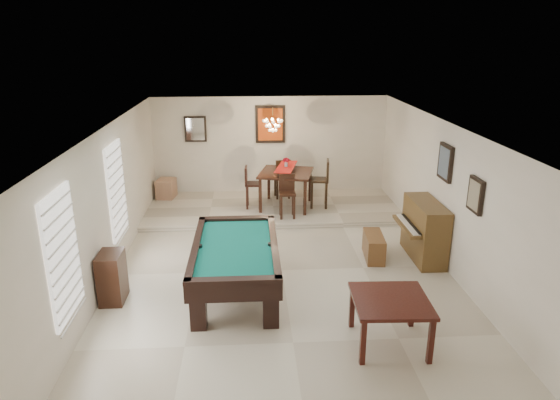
{
  "coord_description": "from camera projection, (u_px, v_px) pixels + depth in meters",
  "views": [
    {
      "loc": [
        -0.57,
        -8.19,
        4.09
      ],
      "look_at": [
        0.0,
        0.6,
        1.15
      ],
      "focal_mm": 32.0,
      "sensor_mm": 36.0,
      "label": 1
    }
  ],
  "objects": [
    {
      "name": "ground_plane",
      "position": [
        282.0,
        271.0,
        9.09
      ],
      "size": [
        6.0,
        9.0,
        0.02
      ],
      "primitive_type": "cube",
      "color": "beige"
    },
    {
      "name": "wall_back",
      "position": [
        270.0,
        147.0,
        12.93
      ],
      "size": [
        6.0,
        0.04,
        2.6
      ],
      "primitive_type": "cube",
      "color": "silver",
      "rests_on": "ground_plane"
    },
    {
      "name": "wall_front",
      "position": [
        317.0,
        366.0,
        4.41
      ],
      "size": [
        6.0,
        0.04,
        2.6
      ],
      "primitive_type": "cube",
      "color": "silver",
      "rests_on": "ground_plane"
    },
    {
      "name": "wall_left",
      "position": [
        107.0,
        206.0,
        8.49
      ],
      "size": [
        0.04,
        9.0,
        2.6
      ],
      "primitive_type": "cube",
      "color": "silver",
      "rests_on": "ground_plane"
    },
    {
      "name": "wall_right",
      "position": [
        450.0,
        199.0,
        8.85
      ],
      "size": [
        0.04,
        9.0,
        2.6
      ],
      "primitive_type": "cube",
      "color": "silver",
      "rests_on": "ground_plane"
    },
    {
      "name": "ceiling",
      "position": [
        282.0,
        129.0,
        8.26
      ],
      "size": [
        6.0,
        9.0,
        0.04
      ],
      "primitive_type": "cube",
      "color": "white",
      "rests_on": "wall_back"
    },
    {
      "name": "dining_step",
      "position": [
        273.0,
        208.0,
        12.14
      ],
      "size": [
        6.0,
        2.5,
        0.12
      ],
      "primitive_type": "cube",
      "color": "beige",
      "rests_on": "ground_plane"
    },
    {
      "name": "window_left_front",
      "position": [
        63.0,
        255.0,
        6.38
      ],
      "size": [
        0.06,
        1.0,
        1.7
      ],
      "primitive_type": "cube",
      "color": "white",
      "rests_on": "wall_left"
    },
    {
      "name": "window_left_rear",
      "position": [
        117.0,
        190.0,
        9.03
      ],
      "size": [
        0.06,
        1.0,
        1.7
      ],
      "primitive_type": "cube",
      "color": "white",
      "rests_on": "wall_left"
    },
    {
      "name": "pool_table",
      "position": [
        236.0,
        270.0,
        8.16
      ],
      "size": [
        1.37,
        2.53,
        0.84
      ],
      "primitive_type": null,
      "rotation": [
        0.0,
        0.0,
        -0.0
      ],
      "color": "black",
      "rests_on": "ground_plane"
    },
    {
      "name": "square_table",
      "position": [
        389.0,
        322.0,
        6.83
      ],
      "size": [
        1.05,
        1.05,
        0.7
      ],
      "primitive_type": null,
      "rotation": [
        0.0,
        0.0,
        -0.04
      ],
      "color": "black",
      "rests_on": "ground_plane"
    },
    {
      "name": "upright_piano",
      "position": [
        418.0,
        231.0,
        9.43
      ],
      "size": [
        0.75,
        1.33,
        1.11
      ],
      "primitive_type": null,
      "color": "brown",
      "rests_on": "ground_plane"
    },
    {
      "name": "piano_bench",
      "position": [
        374.0,
        246.0,
        9.52
      ],
      "size": [
        0.4,
        0.87,
        0.47
      ],
      "primitive_type": "cube",
      "rotation": [
        0.0,
        0.0,
        -0.09
      ],
      "color": "brown",
      "rests_on": "ground_plane"
    },
    {
      "name": "apothecary_chest",
      "position": [
        112.0,
        277.0,
        7.94
      ],
      "size": [
        0.36,
        0.55,
        0.82
      ],
      "primitive_type": "cube",
      "color": "black",
      "rests_on": "ground_plane"
    },
    {
      "name": "dining_table",
      "position": [
        286.0,
        187.0,
        11.91
      ],
      "size": [
        1.44,
        1.44,
        0.99
      ],
      "primitive_type": null,
      "rotation": [
        0.0,
        0.0,
        -0.23
      ],
      "color": "black",
      "rests_on": "dining_step"
    },
    {
      "name": "flower_vase",
      "position": [
        286.0,
        162.0,
        11.72
      ],
      "size": [
        0.16,
        0.16,
        0.22
      ],
      "primitive_type": null,
      "rotation": [
        0.0,
        0.0,
        -0.33
      ],
      "color": "red",
      "rests_on": "dining_table"
    },
    {
      "name": "dining_chair_south",
      "position": [
        287.0,
        197.0,
        11.22
      ],
      "size": [
        0.36,
        0.36,
        0.97
      ],
      "primitive_type": null,
      "rotation": [
        0.0,
        0.0,
        0.01
      ],
      "color": "black",
      "rests_on": "dining_step"
    },
    {
      "name": "dining_chair_north",
      "position": [
        282.0,
        178.0,
        12.6
      ],
      "size": [
        0.42,
        0.42,
        1.01
      ],
      "primitive_type": null,
      "rotation": [
        0.0,
        0.0,
        3.27
      ],
      "color": "black",
      "rests_on": "dining_step"
    },
    {
      "name": "dining_chair_west",
      "position": [
        253.0,
        187.0,
        11.87
      ],
      "size": [
        0.39,
        0.39,
        1.01
      ],
      "primitive_type": null,
      "rotation": [
        0.0,
        0.0,
        1.52
      ],
      "color": "black",
      "rests_on": "dining_step"
    },
    {
      "name": "dining_chair_east",
      "position": [
        319.0,
        184.0,
        11.89
      ],
      "size": [
        0.48,
        0.48,
        1.15
      ],
      "primitive_type": null,
      "rotation": [
        0.0,
        0.0,
        -1.71
      ],
      "color": "black",
      "rests_on": "dining_step"
    },
    {
      "name": "corner_bench",
      "position": [
        166.0,
        188.0,
        12.67
      ],
      "size": [
        0.49,
        0.58,
        0.47
      ],
      "primitive_type": "cube",
      "rotation": [
        0.0,
        0.0,
        -0.15
      ],
      "color": "#A17357",
      "rests_on": "dining_step"
    },
    {
      "name": "chandelier",
      "position": [
        273.0,
        121.0,
        11.41
      ],
      "size": [
        0.44,
        0.44,
        0.6
      ],
      "primitive_type": null,
      "color": "#FFE5B2",
      "rests_on": "ceiling"
    },
    {
      "name": "back_painting",
      "position": [
        270.0,
        124.0,
        12.7
      ],
      "size": [
        0.75,
        0.06,
        0.95
      ],
      "primitive_type": "cube",
      "color": "#D84C14",
      "rests_on": "wall_back"
    },
    {
      "name": "back_mirror",
      "position": [
        195.0,
        129.0,
        12.62
      ],
      "size": [
        0.55,
        0.06,
        0.65
      ],
      "primitive_type": "cube",
      "color": "white",
      "rests_on": "wall_back"
    },
    {
      "name": "right_picture_upper",
      "position": [
        445.0,
        162.0,
        8.95
      ],
      "size": [
        0.06,
        0.55,
        0.65
      ],
      "primitive_type": "cube",
      "color": "slate",
      "rests_on": "wall_right"
    },
    {
      "name": "right_picture_lower",
      "position": [
        476.0,
        195.0,
        7.78
      ],
      "size": [
        0.06,
        0.45,
        0.55
      ],
      "primitive_type": "cube",
      "color": "gray",
      "rests_on": "wall_right"
    }
  ]
}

